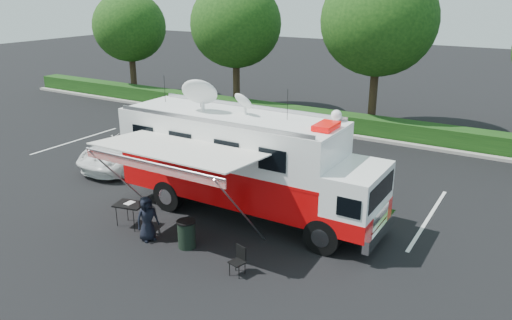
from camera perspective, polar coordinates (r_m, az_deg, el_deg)
The scene contains 10 objects.
ground_plane at distance 17.69m, azimuth -0.84°, elevation -6.28°, with size 120.00×120.00×0.00m, color black.
back_border at distance 27.57m, azimuth 15.96°, elevation 13.04°, with size 60.00×6.14×8.87m.
stall_lines at distance 20.29m, azimuth 2.44°, elevation -2.84°, with size 24.12×5.50×0.01m.
command_truck at distance 16.99m, azimuth -1.11°, elevation -0.31°, with size 9.42×2.59×4.53m.
awning at distance 15.10m, azimuth -9.31°, elevation 0.83°, with size 5.14×2.66×3.11m.
white_suv at distance 23.31m, azimuth -13.43°, elevation -0.41°, with size 2.55×5.54×1.54m, color white.
person at distance 16.42m, azimuth -12.15°, elevation -8.87°, with size 0.72×0.47×1.47m, color black.
folding_table at distance 17.11m, azimuth -14.25°, elevation -5.01°, with size 1.09×0.87×0.82m.
folding_chair at distance 14.11m, azimuth -1.95°, elevation -11.13°, with size 0.47×0.50×0.82m.
trash_bin at distance 15.58m, azimuth -7.94°, elevation -8.37°, with size 0.59×0.59×0.88m.
Camera 1 is at (8.47, -13.55, 7.59)m, focal length 35.00 mm.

